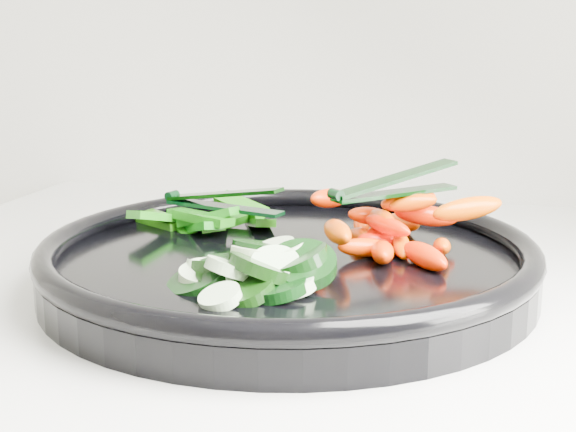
# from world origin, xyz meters

# --- Properties ---
(veggie_tray) EXTENTS (0.49, 0.49, 0.04)m
(veggie_tray) POSITION_xyz_m (-0.63, 1.65, 0.95)
(veggie_tray) COLOR black
(veggie_tray) RESTS_ON counter
(cucumber_pile) EXTENTS (0.13, 0.13, 0.04)m
(cucumber_pile) POSITION_xyz_m (-0.64, 1.58, 0.96)
(cucumber_pile) COLOR black
(cucumber_pile) RESTS_ON veggie_tray
(carrot_pile) EXTENTS (0.15, 0.15, 0.05)m
(carrot_pile) POSITION_xyz_m (-0.55, 1.69, 0.97)
(carrot_pile) COLOR #EF5D00
(carrot_pile) RESTS_ON veggie_tray
(pepper_pile) EXTENTS (0.13, 0.10, 0.03)m
(pepper_pile) POSITION_xyz_m (-0.71, 1.71, 0.96)
(pepper_pile) COLOR #136109
(pepper_pile) RESTS_ON veggie_tray
(tong_carrot) EXTENTS (0.09, 0.09, 0.02)m
(tong_carrot) POSITION_xyz_m (-0.55, 1.69, 1.00)
(tong_carrot) COLOR black
(tong_carrot) RESTS_ON carrot_pile
(tong_pepper) EXTENTS (0.11, 0.05, 0.02)m
(tong_pepper) POSITION_xyz_m (-0.70, 1.72, 0.98)
(tong_pepper) COLOR black
(tong_pepper) RESTS_ON pepper_pile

